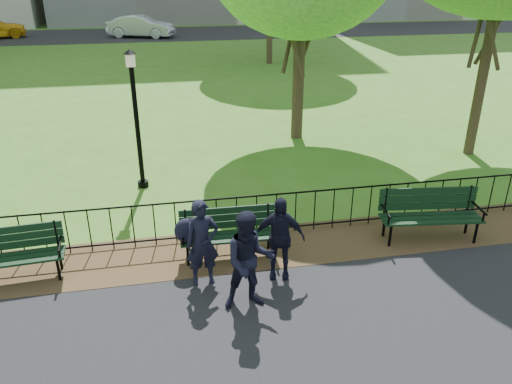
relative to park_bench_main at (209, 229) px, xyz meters
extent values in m
plane|color=#3A631A|center=(0.42, -1.29, -0.63)|extent=(120.00, 120.00, 0.00)
cube|color=#3A2C18|center=(0.42, 0.21, -0.62)|extent=(60.00, 1.60, 0.01)
cube|color=black|center=(0.42, 33.71, -0.63)|extent=(70.00, 9.00, 0.01)
cylinder|color=black|center=(0.42, 0.71, 0.25)|extent=(24.00, 0.04, 0.04)
cylinder|color=black|center=(0.42, 0.71, -0.51)|extent=(24.00, 0.04, 0.04)
cylinder|color=black|center=(0.42, 0.71, -0.18)|extent=(0.02, 0.02, 0.90)
cube|color=black|center=(0.36, -0.02, -0.19)|extent=(1.79, 0.53, 0.04)
cube|color=black|center=(0.37, 0.24, 0.15)|extent=(1.78, 0.09, 0.45)
cylinder|color=black|center=(-0.42, -0.18, -0.41)|extent=(0.05, 0.05, 0.45)
cylinder|color=black|center=(1.13, -0.22, -0.41)|extent=(0.05, 0.05, 0.45)
cylinder|color=black|center=(-0.41, 0.18, -0.41)|extent=(0.05, 0.05, 0.45)
cylinder|color=black|center=(1.14, 0.13, -0.41)|extent=(0.05, 0.05, 0.45)
cylinder|color=black|center=(-0.48, 0.00, -0.01)|extent=(0.06, 0.56, 0.04)
cylinder|color=black|center=(1.20, -0.05, -0.01)|extent=(0.06, 0.56, 0.04)
ellipsoid|color=black|center=(-0.41, -0.10, 0.06)|extent=(0.43, 0.31, 0.47)
cube|color=black|center=(-3.43, -0.08, -0.18)|extent=(1.84, 0.61, 0.04)
cube|color=black|center=(-3.45, 0.18, 0.16)|extent=(1.81, 0.17, 0.45)
cylinder|color=black|center=(-2.63, -0.20, -0.41)|extent=(0.05, 0.05, 0.45)
cylinder|color=black|center=(-2.66, 0.16, -0.41)|extent=(0.05, 0.05, 0.45)
cylinder|color=black|center=(-2.57, -0.02, 0.00)|extent=(0.08, 0.56, 0.04)
cube|color=black|center=(4.32, -0.14, -0.14)|extent=(2.01, 0.77, 0.04)
cube|color=black|center=(4.36, 0.14, 0.23)|extent=(1.95, 0.29, 0.49)
cylinder|color=black|center=(3.46, -0.23, -0.39)|extent=(0.05, 0.05, 0.49)
cylinder|color=black|center=(5.14, -0.45, -0.39)|extent=(0.05, 0.05, 0.49)
cylinder|color=black|center=(3.51, 0.16, -0.39)|extent=(0.05, 0.05, 0.49)
cylinder|color=black|center=(5.19, -0.06, -0.39)|extent=(0.05, 0.05, 0.49)
cylinder|color=black|center=(3.41, -0.03, 0.05)|extent=(0.12, 0.61, 0.04)
cylinder|color=black|center=(5.24, -0.26, 0.05)|extent=(0.12, 0.61, 0.04)
cylinder|color=black|center=(-1.25, 3.64, -0.56)|extent=(0.26, 0.26, 0.15)
cylinder|color=black|center=(-1.25, 3.64, 0.85)|extent=(0.11, 0.11, 2.98)
cube|color=beige|center=(-1.25, 3.64, 2.44)|extent=(0.20, 0.20, 0.28)
cone|color=black|center=(-1.25, 3.64, 2.62)|extent=(0.30, 0.30, 0.11)
cylinder|color=#2D2116|center=(3.50, 6.69, 1.00)|extent=(0.35, 0.35, 3.26)
cylinder|color=#2D2116|center=(8.01, 4.27, 1.37)|extent=(0.29, 0.29, 4.02)
cylinder|color=#2D2116|center=(5.47, 19.54, 1.48)|extent=(0.32, 0.32, 4.23)
imported|color=black|center=(-0.19, -0.73, 0.14)|extent=(0.59, 0.41, 1.53)
imported|color=black|center=(0.46, -1.51, 0.20)|extent=(0.80, 0.42, 1.65)
imported|color=black|center=(1.11, -0.77, 0.13)|extent=(0.94, 0.56, 1.50)
imported|color=#B4B6BC|center=(-1.59, 31.83, 0.18)|extent=(5.17, 3.30, 1.61)
imported|color=black|center=(11.64, 34.08, 0.18)|extent=(5.95, 3.74, 1.61)
camera|label=1|loc=(-0.70, -7.95, 4.36)|focal=35.00mm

